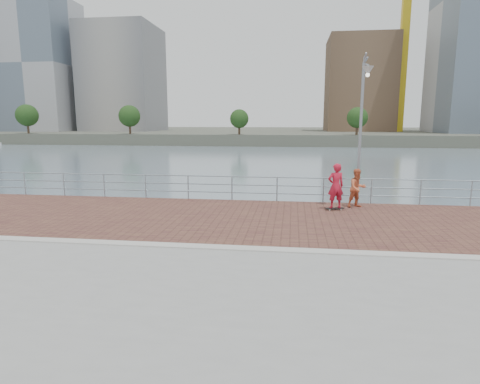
# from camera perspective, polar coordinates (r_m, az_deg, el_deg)

# --- Properties ---
(water) EXTENTS (400.00, 400.00, 0.00)m
(water) POSITION_cam_1_polar(r_m,az_deg,el_deg) (12.33, -1.26, -16.98)
(water) COLOR slate
(water) RESTS_ON ground
(brick_lane) EXTENTS (40.00, 6.80, 0.02)m
(brick_lane) POSITION_cam_1_polar(r_m,az_deg,el_deg) (14.98, 0.80, -3.78)
(brick_lane) COLOR brown
(brick_lane) RESTS_ON seawall
(curb) EXTENTS (40.00, 0.40, 0.06)m
(curb) POSITION_cam_1_polar(r_m,az_deg,el_deg) (11.54, -1.30, -7.97)
(curb) COLOR #B7B5AD
(curb) RESTS_ON seawall
(far_shore) EXTENTS (320.00, 95.00, 2.50)m
(far_shore) POSITION_cam_1_polar(r_m,az_deg,el_deg) (133.42, 6.81, 8.25)
(far_shore) COLOR #4C5142
(far_shore) RESTS_ON ground
(guardrail) EXTENTS (39.06, 0.06, 1.13)m
(guardrail) POSITION_cam_1_polar(r_m,az_deg,el_deg) (18.16, 2.05, 0.88)
(guardrail) COLOR #8C9EA8
(guardrail) RESTS_ON brick_lane
(street_lamp) EXTENTS (0.43, 1.26, 5.95)m
(street_lamp) POSITION_cam_1_polar(r_m,az_deg,el_deg) (17.14, 17.17, 11.77)
(street_lamp) COLOR gray
(street_lamp) RESTS_ON brick_lane
(skateboard) EXTENTS (0.78, 0.38, 0.09)m
(skateboard) POSITION_cam_1_polar(r_m,az_deg,el_deg) (16.77, 13.33, -2.27)
(skateboard) COLOR black
(skateboard) RESTS_ON brick_lane
(skateboarder) EXTENTS (0.75, 0.59, 1.82)m
(skateboarder) POSITION_cam_1_polar(r_m,az_deg,el_deg) (16.60, 13.46, 0.86)
(skateboarder) COLOR red
(skateboarder) RESTS_ON skateboard
(bystander) EXTENTS (0.97, 0.88, 1.62)m
(bystander) POSITION_cam_1_polar(r_m,az_deg,el_deg) (17.42, 16.35, 0.53)
(bystander) COLOR #DB6B40
(bystander) RESTS_ON brick_lane
(tower_crane) EXTENTS (47.00, 2.00, 50.70)m
(tower_crane) POSITION_cam_1_polar(r_m,az_deg,el_deg) (121.40, 21.32, 23.79)
(tower_crane) COLOR gold
(tower_crane) RESTS_ON far_shore
(skyline) EXTENTS (233.00, 41.00, 63.18)m
(skyline) POSITION_cam_1_polar(r_m,az_deg,el_deg) (120.93, 23.47, 19.13)
(skyline) COLOR #ADA38E
(skyline) RESTS_ON far_shore
(shoreline_trees) EXTENTS (144.74, 5.05, 6.73)m
(shoreline_trees) POSITION_cam_1_polar(r_m,az_deg,el_deg) (87.84, 7.78, 10.61)
(shoreline_trees) COLOR #473323
(shoreline_trees) RESTS_ON far_shore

